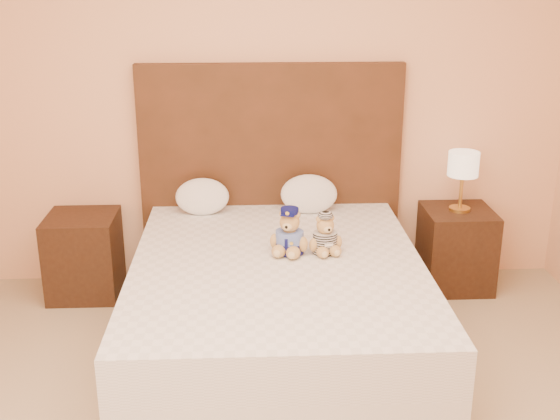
% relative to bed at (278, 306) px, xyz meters
% --- Properties ---
extents(room_walls, '(4.04, 4.52, 2.72)m').
position_rel_bed_xyz_m(room_walls, '(0.00, -0.74, 1.53)').
color(room_walls, '#F1B083').
rests_on(room_walls, ground).
extents(bed, '(1.60, 2.00, 0.55)m').
position_rel_bed_xyz_m(bed, '(0.00, 0.00, 0.00)').
color(bed, white).
rests_on(bed, ground).
extents(headboard, '(1.75, 0.08, 1.50)m').
position_rel_bed_xyz_m(headboard, '(0.00, 1.01, 0.47)').
color(headboard, '#4E2A17').
rests_on(headboard, ground).
extents(nightstand_left, '(0.45, 0.45, 0.55)m').
position_rel_bed_xyz_m(nightstand_left, '(-1.25, 0.80, -0.00)').
color(nightstand_left, '#341E10').
rests_on(nightstand_left, ground).
extents(nightstand_right, '(0.45, 0.45, 0.55)m').
position_rel_bed_xyz_m(nightstand_right, '(1.25, 0.80, -0.00)').
color(nightstand_right, '#341E10').
rests_on(nightstand_right, ground).
extents(lamp, '(0.20, 0.20, 0.40)m').
position_rel_bed_xyz_m(lamp, '(1.25, 0.80, 0.57)').
color(lamp, gold).
rests_on(lamp, nightstand_right).
extents(teddy_police, '(0.29, 0.28, 0.27)m').
position_rel_bed_xyz_m(teddy_police, '(0.07, 0.11, 0.41)').
color(teddy_police, '#B88047').
rests_on(teddy_police, bed).
extents(teddy_prisoner, '(0.24, 0.24, 0.23)m').
position_rel_bed_xyz_m(teddy_prisoner, '(0.27, 0.11, 0.39)').
color(teddy_prisoner, '#B88047').
rests_on(teddy_prisoner, bed).
extents(pillow_left, '(0.35, 0.23, 0.25)m').
position_rel_bed_xyz_m(pillow_left, '(-0.46, 0.83, 0.40)').
color(pillow_left, white).
rests_on(pillow_left, bed).
extents(pillow_right, '(0.37, 0.24, 0.26)m').
position_rel_bed_xyz_m(pillow_right, '(0.24, 0.83, 0.41)').
color(pillow_right, white).
rests_on(pillow_right, bed).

